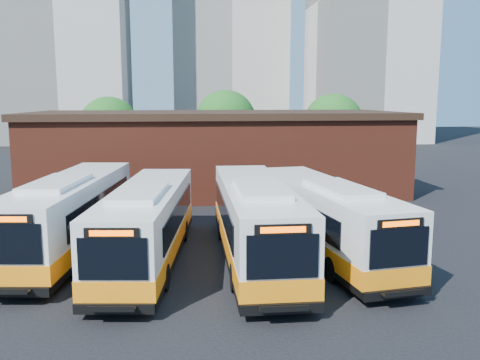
{
  "coord_description": "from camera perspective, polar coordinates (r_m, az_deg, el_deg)",
  "views": [
    {
      "loc": [
        -2.83,
        -20.7,
        7.38
      ],
      "look_at": [
        0.12,
        4.61,
        3.31
      ],
      "focal_mm": 38.0,
      "sensor_mm": 36.0,
      "label": 1
    }
  ],
  "objects": [
    {
      "name": "tree_east",
      "position": [
        54.13,
        10.43,
        6.23
      ],
      "size": [
        6.24,
        6.24,
        7.96
      ],
      "color": "#382314",
      "rests_on": "ground"
    },
    {
      "name": "ground",
      "position": [
        22.16,
        1.1,
        -10.38
      ],
      "size": [
        220.0,
        220.0,
        0.0
      ],
      "primitive_type": "plane",
      "color": "black"
    },
    {
      "name": "bus_west",
      "position": [
        26.12,
        -18.43,
        -3.93
      ],
      "size": [
        4.48,
        14.05,
        3.77
      ],
      "rotation": [
        0.0,
        0.0,
        -0.12
      ],
      "color": "silver",
      "rests_on": "ground"
    },
    {
      "name": "tree_mid",
      "position": [
        54.96,
        -1.61,
        6.67
      ],
      "size": [
        6.56,
        6.56,
        8.36
      ],
      "color": "#382314",
      "rests_on": "ground"
    },
    {
      "name": "tree_west",
      "position": [
        53.26,
        -14.45,
        5.85
      ],
      "size": [
        6.0,
        6.0,
        7.65
      ],
      "color": "#382314",
      "rests_on": "ground"
    },
    {
      "name": "transit_worker",
      "position": [
        20.58,
        6.82,
        -9.4
      ],
      "size": [
        0.46,
        0.67,
        1.77
      ],
      "primitive_type": "imported",
      "rotation": [
        0.0,
        0.0,
        1.52
      ],
      "color": "black",
      "rests_on": "ground"
    },
    {
      "name": "bus_mideast",
      "position": [
        23.34,
        1.74,
        -4.97
      ],
      "size": [
        3.07,
        13.94,
        3.78
      ],
      "rotation": [
        0.0,
        0.0,
        -0.01
      ],
      "color": "silver",
      "rests_on": "ground"
    },
    {
      "name": "bus_east",
      "position": [
        24.57,
        9.56,
        -4.55
      ],
      "size": [
        4.46,
        13.5,
        3.62
      ],
      "rotation": [
        0.0,
        0.0,
        0.13
      ],
      "color": "silver",
      "rests_on": "ground"
    },
    {
      "name": "depot_building",
      "position": [
        41.01,
        -2.66,
        3.3
      ],
      "size": [
        28.6,
        12.6,
        6.4
      ],
      "color": "maroon",
      "rests_on": "ground"
    },
    {
      "name": "tower_right",
      "position": [
        96.09,
        14.23,
        18.98
      ],
      "size": [
        18.0,
        18.0,
        49.2
      ],
      "color": "beige",
      "rests_on": "ground"
    },
    {
      "name": "bus_midwest",
      "position": [
        23.53,
        -10.3,
        -5.17
      ],
      "size": [
        4.23,
        13.53,
        3.63
      ],
      "rotation": [
        0.0,
        0.0,
        -0.12
      ],
      "color": "silver",
      "rests_on": "ground"
    }
  ]
}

